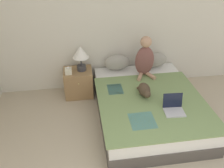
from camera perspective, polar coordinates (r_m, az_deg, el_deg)
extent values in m
cube|color=beige|center=(4.52, 2.36, 14.22)|extent=(5.81, 0.05, 2.55)
cube|color=#4C4742|center=(4.15, 8.38, -6.34)|extent=(1.63, 2.14, 0.21)
cube|color=silver|center=(4.02, 8.62, -3.95)|extent=(1.61, 2.11, 0.22)
cube|color=#758E56|center=(3.79, 9.65, -4.37)|extent=(1.68, 1.71, 0.02)
cube|color=#5B9384|center=(3.41, 7.32, -8.78)|extent=(0.36, 0.37, 0.01)
cube|color=#5B9384|center=(4.03, 0.75, -1.27)|extent=(0.25, 0.32, 0.01)
ellipsoid|color=gray|center=(4.56, 1.27, 5.23)|extent=(0.50, 0.24, 0.30)
ellipsoid|color=gray|center=(4.73, 10.13, 5.75)|extent=(0.50, 0.24, 0.30)
ellipsoid|color=brown|center=(4.37, 7.82, 5.53)|extent=(0.35, 0.19, 0.56)
sphere|color=tan|center=(4.22, 8.19, 10.01)|extent=(0.20, 0.20, 0.20)
cylinder|color=tan|center=(4.36, 6.79, 1.87)|extent=(0.17, 0.25, 0.07)
cylinder|color=tan|center=(4.41, 9.21, 2.04)|extent=(0.17, 0.25, 0.07)
ellipsoid|color=#473828|center=(3.88, 7.76, -1.33)|extent=(0.19, 0.31, 0.19)
sphere|color=#473828|center=(3.73, 8.44, -2.45)|extent=(0.12, 0.12, 0.12)
cone|color=#473828|center=(3.71, 8.97, -1.85)|extent=(0.05, 0.05, 0.05)
cone|color=#473828|center=(3.70, 8.02, -1.93)|extent=(0.05, 0.05, 0.05)
cylinder|color=#473828|center=(4.08, 6.98, -0.65)|extent=(0.17, 0.12, 0.04)
cube|color=#B7B7BC|center=(3.63, 14.77, -6.61)|extent=(0.31, 0.25, 0.02)
cube|color=black|center=(3.66, 14.39, -3.81)|extent=(0.30, 0.08, 0.22)
cube|color=#937047|center=(4.60, -8.04, 0.34)|extent=(0.53, 0.45, 0.53)
sphere|color=tan|center=(4.35, -8.06, 0.03)|extent=(0.03, 0.03, 0.03)
cylinder|color=#38383D|center=(4.46, -7.33, 3.90)|extent=(0.17, 0.17, 0.10)
cylinder|color=#38383D|center=(4.40, -7.45, 5.41)|extent=(0.02, 0.02, 0.17)
cone|color=white|center=(4.32, -7.62, 7.65)|extent=(0.30, 0.30, 0.21)
cube|color=beige|center=(4.37, -10.45, 3.09)|extent=(0.12, 0.12, 0.11)
ellipsoid|color=white|center=(4.34, -10.54, 3.89)|extent=(0.06, 0.04, 0.03)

